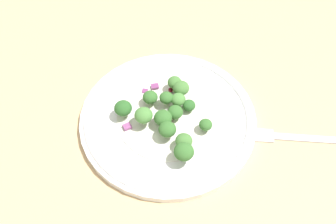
# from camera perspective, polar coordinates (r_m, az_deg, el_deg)

# --- Properties ---
(ground_plane) EXTENTS (1.80, 1.80, 0.02)m
(ground_plane) POSITION_cam_1_polar(r_m,az_deg,el_deg) (0.67, 0.66, -3.34)
(ground_plane) COLOR tan
(plate) EXTENTS (0.28, 0.28, 0.02)m
(plate) POSITION_cam_1_polar(r_m,az_deg,el_deg) (0.67, 0.00, -0.94)
(plate) COLOR white
(plate) RESTS_ON ground_plane
(dressing_pool) EXTENTS (0.16, 0.16, 0.00)m
(dressing_pool) POSITION_cam_1_polar(r_m,az_deg,el_deg) (0.66, 0.00, -0.72)
(dressing_pool) COLOR white
(dressing_pool) RESTS_ON plate
(broccoli_floret_0) EXTENTS (0.03, 0.03, 0.03)m
(broccoli_floret_0) POSITION_cam_1_polar(r_m,az_deg,el_deg) (0.63, -0.09, -2.40)
(broccoli_floret_0) COLOR #ADD18E
(broccoli_floret_0) RESTS_ON plate
(broccoli_floret_1) EXTENTS (0.03, 0.03, 0.03)m
(broccoli_floret_1) POSITION_cam_1_polar(r_m,az_deg,el_deg) (0.62, 2.18, -4.01)
(broccoli_floret_1) COLOR #8EB77A
(broccoli_floret_1) RESTS_ON plate
(broccoli_floret_2) EXTENTS (0.02, 0.02, 0.02)m
(broccoli_floret_2) POSITION_cam_1_polar(r_m,az_deg,el_deg) (0.66, 2.89, 0.89)
(broccoli_floret_2) COLOR #9EC684
(broccoli_floret_2) RESTS_ON plate
(broccoli_floret_3) EXTENTS (0.02, 0.02, 0.02)m
(broccoli_floret_3) POSITION_cam_1_polar(r_m,az_deg,el_deg) (0.65, 0.99, -0.03)
(broccoli_floret_3) COLOR #8EB77A
(broccoli_floret_3) RESTS_ON plate
(broccoli_floret_4) EXTENTS (0.02, 0.02, 0.02)m
(broccoli_floret_4) POSITION_cam_1_polar(r_m,az_deg,el_deg) (0.68, 0.91, 4.04)
(broccoli_floret_4) COLOR #9EC684
(broccoli_floret_4) RESTS_ON plate
(broccoli_floret_5) EXTENTS (0.03, 0.03, 0.03)m
(broccoli_floret_5) POSITION_cam_1_polar(r_m,az_deg,el_deg) (0.68, 1.79, 3.26)
(broccoli_floret_5) COLOR #8EB77A
(broccoli_floret_5) RESTS_ON plate
(broccoli_floret_6) EXTENTS (0.02, 0.02, 0.02)m
(broccoli_floret_6) POSITION_cam_1_polar(r_m,az_deg,el_deg) (0.66, 1.40, 1.69)
(broccoli_floret_6) COLOR #8EB77A
(broccoli_floret_6) RESTS_ON plate
(broccoli_floret_7) EXTENTS (0.02, 0.02, 0.02)m
(broccoli_floret_7) POSITION_cam_1_polar(r_m,az_deg,el_deg) (0.64, 5.16, -1.76)
(broccoli_floret_7) COLOR #8EB77A
(broccoli_floret_7) RESTS_ON plate
(broccoli_floret_8) EXTENTS (0.02, 0.02, 0.02)m
(broccoli_floret_8) POSITION_cam_1_polar(r_m,az_deg,el_deg) (0.67, -2.44, 1.99)
(broccoli_floret_8) COLOR #8EB77A
(broccoli_floret_8) RESTS_ON plate
(broccoli_floret_9) EXTENTS (0.03, 0.03, 0.03)m
(broccoli_floret_9) POSITION_cam_1_polar(r_m,az_deg,el_deg) (0.64, -3.35, -0.48)
(broccoli_floret_9) COLOR #9EC684
(broccoli_floret_9) RESTS_ON plate
(broccoli_floret_10) EXTENTS (0.03, 0.03, 0.03)m
(broccoli_floret_10) POSITION_cam_1_polar(r_m,az_deg,el_deg) (0.65, -6.14, 0.49)
(broccoli_floret_10) COLOR #9EC684
(broccoli_floret_10) RESTS_ON plate
(broccoli_floret_11) EXTENTS (0.03, 0.03, 0.03)m
(broccoli_floret_11) POSITION_cam_1_polar(r_m,az_deg,el_deg) (0.60, 2.18, -5.48)
(broccoli_floret_11) COLOR #8EB77A
(broccoli_floret_11) RESTS_ON plate
(broccoli_floret_12) EXTENTS (0.03, 0.03, 0.03)m
(broccoli_floret_12) POSITION_cam_1_polar(r_m,az_deg,el_deg) (0.64, -0.68, -0.84)
(broccoli_floret_12) COLOR #ADD18E
(broccoli_floret_12) RESTS_ON plate
(broccoli_floret_13) EXTENTS (0.02, 0.02, 0.02)m
(broccoli_floret_13) POSITION_cam_1_polar(r_m,az_deg,el_deg) (0.66, -0.24, 1.94)
(broccoli_floret_13) COLOR #9EC684
(broccoli_floret_13) RESTS_ON plate
(cranberry_0) EXTENTS (0.01, 0.01, 0.01)m
(cranberry_0) POSITION_cam_1_polar(r_m,az_deg,el_deg) (0.65, 0.33, -0.78)
(cranberry_0) COLOR #4C0A14
(cranberry_0) RESTS_ON plate
(cranberry_1) EXTENTS (0.01, 0.01, 0.01)m
(cranberry_1) POSITION_cam_1_polar(r_m,az_deg,el_deg) (0.62, 2.65, -5.42)
(cranberry_1) COLOR maroon
(cranberry_1) RESTS_ON plate
(cranberry_2) EXTENTS (0.01, 0.01, 0.01)m
(cranberry_2) POSITION_cam_1_polar(r_m,az_deg,el_deg) (0.66, -1.38, -0.69)
(cranberry_2) COLOR maroon
(cranberry_2) RESTS_ON plate
(cranberry_3) EXTENTS (0.01, 0.01, 0.01)m
(cranberry_3) POSITION_cam_1_polar(r_m,az_deg,el_deg) (0.69, 0.37, 3.03)
(cranberry_3) COLOR maroon
(cranberry_3) RESTS_ON plate
(onion_bit_0) EXTENTS (0.01, 0.01, 0.00)m
(onion_bit_0) POSITION_cam_1_polar(r_m,az_deg,el_deg) (0.67, -3.18, -0.07)
(onion_bit_0) COLOR #934C84
(onion_bit_0) RESTS_ON plate
(onion_bit_1) EXTENTS (0.01, 0.01, 0.00)m
(onion_bit_1) POSITION_cam_1_polar(r_m,az_deg,el_deg) (0.66, 0.32, -0.17)
(onion_bit_1) COLOR #934C84
(onion_bit_1) RESTS_ON plate
(onion_bit_2) EXTENTS (0.02, 0.02, 0.00)m
(onion_bit_2) POSITION_cam_1_polar(r_m,az_deg,el_deg) (0.70, -1.79, 3.54)
(onion_bit_2) COLOR #843D75
(onion_bit_2) RESTS_ON plate
(onion_bit_3) EXTENTS (0.01, 0.01, 0.00)m
(onion_bit_3) POSITION_cam_1_polar(r_m,az_deg,el_deg) (0.70, -3.16, 2.85)
(onion_bit_3) COLOR #843D75
(onion_bit_3) RESTS_ON plate
(onion_bit_4) EXTENTS (0.01, 0.01, 0.00)m
(onion_bit_4) POSITION_cam_1_polar(r_m,az_deg,el_deg) (0.65, -5.59, -1.98)
(onion_bit_4) COLOR #934C84
(onion_bit_4) RESTS_ON plate
(fork) EXTENTS (0.14, 0.15, 0.01)m
(fork) POSITION_cam_1_polar(r_m,az_deg,el_deg) (0.69, 17.87, -3.35)
(fork) COLOR silver
(fork) RESTS_ON ground_plane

